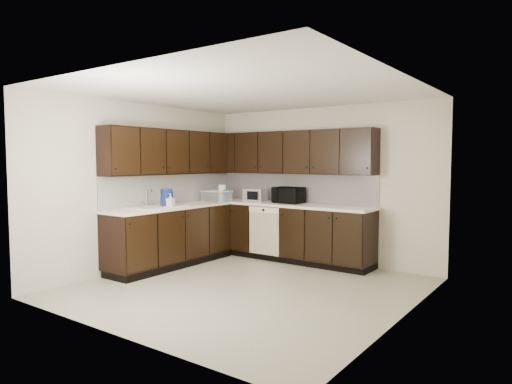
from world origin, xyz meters
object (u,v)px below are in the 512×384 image
(sink, at_px, (156,211))
(storage_bin, at_px, (217,196))
(toaster_oven, at_px, (255,195))
(microwave, at_px, (288,195))
(blue_pitcher, at_px, (167,198))

(sink, xyz_separation_m, storage_bin, (0.02, 1.36, 0.15))
(toaster_oven, distance_m, storage_bin, 0.67)
(sink, height_order, microwave, microwave)
(blue_pitcher, bearing_deg, sink, -140.18)
(microwave, relative_size, toaster_oven, 1.37)
(microwave, distance_m, storage_bin, 1.28)
(toaster_oven, bearing_deg, sink, -118.21)
(microwave, height_order, storage_bin, microwave)
(sink, height_order, toaster_oven, sink)
(sink, xyz_separation_m, blue_pitcher, (0.09, 0.13, 0.20))
(toaster_oven, bearing_deg, blue_pitcher, -116.79)
(toaster_oven, bearing_deg, microwave, -4.35)
(storage_bin, height_order, blue_pitcher, blue_pitcher)
(toaster_oven, distance_m, blue_pitcher, 1.64)
(sink, distance_m, toaster_oven, 1.81)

